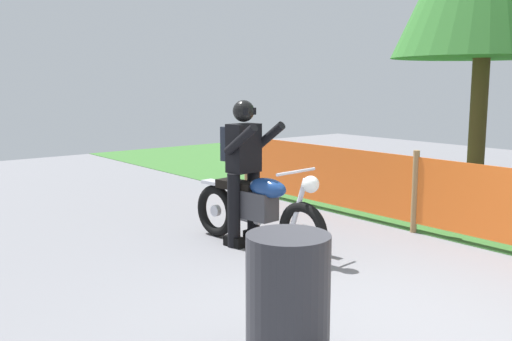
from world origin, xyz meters
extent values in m
cube|color=slate|center=(0.00, 0.00, -0.01)|extent=(24.00, 24.00, 0.02)
cylinder|color=olive|center=(-5.18, 2.41, 0.53)|extent=(0.08, 0.08, 1.05)
cylinder|color=olive|center=(-1.73, 2.41, 0.53)|extent=(0.08, 0.08, 1.05)
cube|color=orange|center=(-3.45, 2.41, 0.54)|extent=(3.37, 0.02, 0.85)
cylinder|color=brown|center=(-2.61, 5.33, 1.14)|extent=(0.28, 0.28, 2.28)
torus|color=black|center=(-1.76, 0.50, 0.32)|extent=(0.65, 0.18, 0.64)
cylinder|color=silver|center=(-1.76, 0.50, 0.32)|extent=(0.15, 0.08, 0.14)
torus|color=black|center=(-3.16, 0.35, 0.32)|extent=(0.65, 0.18, 0.64)
cylinder|color=silver|center=(-3.16, 0.35, 0.32)|extent=(0.15, 0.08, 0.14)
cube|color=#38383D|center=(-2.51, 0.42, 0.50)|extent=(0.62, 0.30, 0.32)
ellipsoid|color=navy|center=(-2.28, 0.45, 0.72)|extent=(0.54, 0.30, 0.22)
cube|color=black|center=(-2.76, 0.39, 0.69)|extent=(0.58, 0.28, 0.10)
cube|color=silver|center=(-3.16, 0.35, 0.67)|extent=(0.38, 0.20, 0.04)
cylinder|color=silver|center=(-1.82, 0.50, 0.61)|extent=(0.24, 0.08, 0.57)
sphere|color=white|center=(-1.66, 0.51, 0.84)|extent=(0.20, 0.20, 0.18)
cylinder|color=silver|center=(-1.86, 0.49, 0.95)|extent=(0.10, 0.60, 0.03)
cylinder|color=silver|center=(-2.82, 0.53, 0.26)|extent=(0.56, 0.13, 0.07)
cylinder|color=black|center=(-2.68, 0.56, 0.43)|extent=(0.17, 0.17, 0.86)
cube|color=black|center=(-2.68, 0.56, 0.06)|extent=(0.27, 0.14, 0.12)
cylinder|color=black|center=(-2.64, 0.24, 0.43)|extent=(0.17, 0.17, 0.86)
cube|color=black|center=(-2.64, 0.24, 0.06)|extent=(0.27, 0.14, 0.12)
cube|color=black|center=(-2.66, 0.40, 1.14)|extent=(0.28, 0.38, 0.56)
cylinder|color=black|center=(-2.50, 0.64, 1.26)|extent=(0.49, 0.15, 0.38)
cylinder|color=black|center=(-2.46, 0.20, 1.26)|extent=(0.49, 0.15, 0.38)
sphere|color=black|center=(-2.66, 0.40, 1.56)|extent=(0.28, 0.28, 0.25)
cube|color=black|center=(-2.56, 0.41, 1.56)|extent=(0.05, 0.18, 0.08)
cube|color=#1E232D|center=(-2.83, 0.39, 1.18)|extent=(0.19, 0.30, 0.40)
cylinder|color=#2D2D33|center=(-0.24, -1.08, 0.44)|extent=(0.58, 0.58, 0.88)
camera|label=1|loc=(2.53, -3.59, 1.90)|focal=40.18mm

